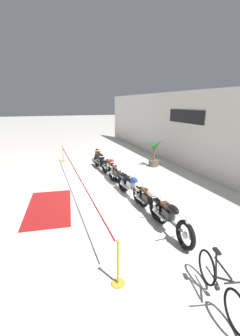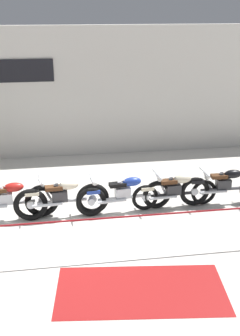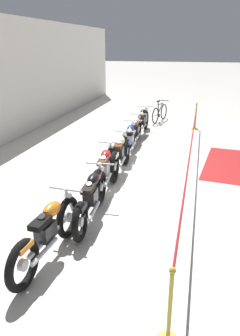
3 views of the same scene
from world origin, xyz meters
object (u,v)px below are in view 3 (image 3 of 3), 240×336
object	(u,v)px
motorcycle_black_1	(92,198)
stanchion_mid_left	(195,120)
motorcycle_cream_3	(120,155)
stanchion_far_left	(188,168)
motorcycle_orange_0	(48,233)
floor_banner	(232,165)
motorcycle_blue_4	(130,140)
bicycle	(160,113)
motorcycle_red_2	(105,171)
motorcycle_black_6	(142,122)
motorcycle_cream_5	(136,130)

from	to	relation	value
motorcycle_black_1	stanchion_mid_left	distance (m)	8.28
motorcycle_cream_3	stanchion_far_left	xyz separation A→B (m)	(-1.31, -1.86, 0.25)
motorcycle_orange_0	floor_banner	distance (m)	6.24
motorcycle_blue_4	bicycle	size ratio (longest dim) A/B	1.43
motorcycle_red_2	motorcycle_blue_4	bearing A→B (deg)	-0.21
motorcycle_black_6	motorcycle_cream_5	bearing A→B (deg)	-179.96
motorcycle_black_1	motorcycle_cream_3	distance (m)	2.65
motorcycle_red_2	motorcycle_cream_5	size ratio (longest dim) A/B	1.10
motorcycle_red_2	motorcycle_cream_5	xyz separation A→B (m)	(4.08, 0.06, -0.02)
motorcycle_orange_0	motorcycle_cream_3	xyz separation A→B (m)	(4.04, -0.17, 0.01)
motorcycle_orange_0	bicycle	size ratio (longest dim) A/B	1.30
motorcycle_blue_4	motorcycle_cream_5	distance (m)	1.29
stanchion_mid_left	motorcycle_cream_3	bearing A→B (deg)	161.10
motorcycle_orange_0	motorcycle_black_6	xyz separation A→B (m)	(8.15, -0.06, 0.00)
motorcycle_red_2	motorcycle_black_6	size ratio (longest dim) A/B	1.03
motorcycle_blue_4	bicycle	xyz separation A→B (m)	(4.95, -0.30, -0.09)
stanchion_mid_left	floor_banner	distance (m)	4.32
stanchion_mid_left	motorcycle_cream_5	bearing A→B (deg)	143.13
motorcycle_blue_4	motorcycle_black_6	size ratio (longest dim) A/B	1.02
motorcycle_cream_5	motorcycle_red_2	bearing A→B (deg)	-179.10
motorcycle_black_6	floor_banner	world-z (taller)	motorcycle_black_6
motorcycle_blue_4	motorcycle_cream_5	xyz separation A→B (m)	(1.29, 0.07, -0.01)
motorcycle_orange_0	motorcycle_black_6	size ratio (longest dim) A/B	0.93
motorcycle_blue_4	stanchion_mid_left	xyz separation A→B (m)	(3.92, -1.90, -0.11)
motorcycle_orange_0	motorcycle_red_2	size ratio (longest dim) A/B	0.90
motorcycle_orange_0	motorcycle_red_2	distance (m)	2.77
motorcycle_black_6	bicycle	bearing A→B (deg)	-9.05
motorcycle_red_2	motorcycle_black_6	world-z (taller)	motorcycle_red_2
motorcycle_cream_5	bicycle	world-z (taller)	bicycle
motorcycle_orange_0	motorcycle_blue_4	size ratio (longest dim) A/B	0.91
motorcycle_cream_3	motorcycle_blue_4	world-z (taller)	motorcycle_cream_3
motorcycle_blue_4	motorcycle_orange_0	bearing A→B (deg)	178.63
bicycle	motorcycle_cream_5	bearing A→B (deg)	174.16
motorcycle_black_6	bicycle	size ratio (longest dim) A/B	1.40
motorcycle_cream_5	floor_banner	xyz separation A→B (m)	(-1.51, -3.15, -0.46)
stanchion_far_left	floor_banner	bearing A→B (deg)	-24.27
motorcycle_red_2	motorcycle_blue_4	xyz separation A→B (m)	(2.79, -0.01, -0.02)
motorcycle_red_2	motorcycle_cream_3	bearing A→B (deg)	-2.18
motorcycle_red_2	motorcycle_cream_3	world-z (taller)	motorcycle_red_2
motorcycle_cream_5	bicycle	bearing A→B (deg)	-5.84
motorcycle_black_1	bicycle	world-z (taller)	bicycle
motorcycle_red_2	bicycle	size ratio (longest dim) A/B	1.45
motorcycle_red_2	motorcycle_cream_3	xyz separation A→B (m)	(1.27, -0.05, -0.00)
bicycle	stanchion_mid_left	distance (m)	1.90
stanchion_far_left	floor_banner	distance (m)	2.95
motorcycle_cream_5	motorcycle_black_6	distance (m)	1.30
motorcycle_blue_4	bicycle	world-z (taller)	bicycle
stanchion_far_left	floor_banner	size ratio (longest dim) A/B	3.49
motorcycle_cream_3	stanchion_mid_left	size ratio (longest dim) A/B	2.16
motorcycle_blue_4	motorcycle_red_2	bearing A→B (deg)	179.79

